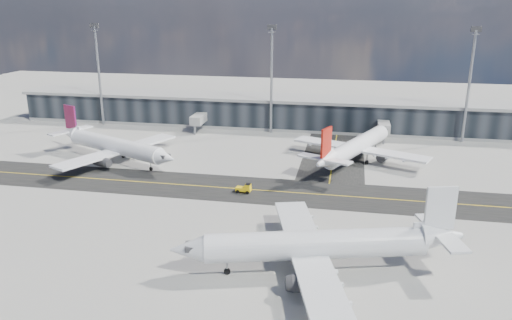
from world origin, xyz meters
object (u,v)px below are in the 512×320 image
object	(u,v)px
airliner_af	(114,146)
airliner_near	(320,245)
baggage_tug	(245,188)
service_van	(361,138)
airliner_redtail	(356,146)

from	to	relation	value
airliner_af	airliner_near	size ratio (longest dim) A/B	0.92
baggage_tug	service_van	distance (m)	47.17
airliner_near	airliner_redtail	bearing A→B (deg)	-20.88
airliner_af	baggage_tug	world-z (taller)	airliner_af
airliner_redtail	airliner_near	world-z (taller)	airliner_near
airliner_redtail	service_van	distance (m)	18.78
airliner_af	airliner_near	distance (m)	63.13
airliner_redtail	airliner_near	bearing A→B (deg)	-71.91
airliner_af	service_van	world-z (taller)	airliner_af
baggage_tug	airliner_af	bearing A→B (deg)	-107.26
airliner_near	baggage_tug	bearing A→B (deg)	15.73
airliner_af	service_van	bearing A→B (deg)	141.55
airliner_af	baggage_tug	bearing A→B (deg)	92.02
airliner_af	airliner_redtail	xyz separation A→B (m)	(53.72, 9.66, 0.00)
airliner_near	baggage_tug	distance (m)	30.71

